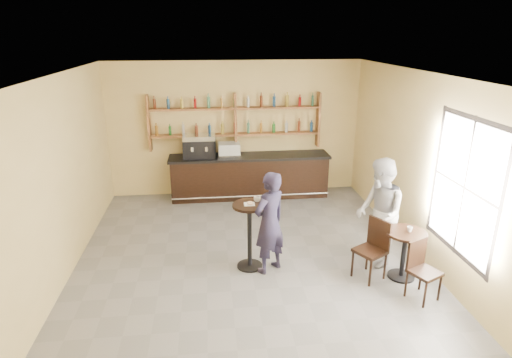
{
  "coord_description": "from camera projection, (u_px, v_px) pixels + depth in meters",
  "views": [
    {
      "loc": [
        -0.63,
        -6.59,
        3.84
      ],
      "look_at": [
        0.2,
        0.8,
        1.25
      ],
      "focal_mm": 30.0,
      "sensor_mm": 36.0,
      "label": 1
    }
  ],
  "objects": [
    {
      "name": "floor",
      "position": [
        250.0,
        261.0,
        7.51
      ],
      "size": [
        7.0,
        7.0,
        0.0
      ],
      "primitive_type": "plane",
      "color": "slate",
      "rests_on": "ground"
    },
    {
      "name": "ceiling",
      "position": [
        249.0,
        75.0,
        6.46
      ],
      "size": [
        7.0,
        7.0,
        0.0
      ],
      "primitive_type": "plane",
      "rotation": [
        3.14,
        0.0,
        0.0
      ],
      "color": "white",
      "rests_on": "wall_back"
    },
    {
      "name": "wall_back",
      "position": [
        235.0,
        129.0,
        10.27
      ],
      "size": [
        7.0,
        0.0,
        7.0
      ],
      "primitive_type": "plane",
      "rotation": [
        1.57,
        0.0,
        0.0
      ],
      "color": "#E8CC84",
      "rests_on": "floor"
    },
    {
      "name": "wall_front",
      "position": [
        289.0,
        304.0,
        3.7
      ],
      "size": [
        7.0,
        0.0,
        7.0
      ],
      "primitive_type": "plane",
      "rotation": [
        -1.57,
        0.0,
        0.0
      ],
      "color": "#E8CC84",
      "rests_on": "floor"
    },
    {
      "name": "wall_left",
      "position": [
        58.0,
        182.0,
        6.66
      ],
      "size": [
        0.0,
        7.0,
        7.0
      ],
      "primitive_type": "plane",
      "rotation": [
        1.57,
        0.0,
        1.57
      ],
      "color": "#E8CC84",
      "rests_on": "floor"
    },
    {
      "name": "wall_right",
      "position": [
        424.0,
        169.0,
        7.3
      ],
      "size": [
        0.0,
        7.0,
        7.0
      ],
      "primitive_type": "plane",
      "rotation": [
        1.57,
        0.0,
        -1.57
      ],
      "color": "#E8CC84",
      "rests_on": "floor"
    },
    {
      "name": "window_pane",
      "position": [
        465.0,
        188.0,
        6.14
      ],
      "size": [
        0.0,
        2.0,
        2.0
      ],
      "primitive_type": "plane",
      "rotation": [
        1.57,
        0.0,
        -1.57
      ],
      "color": "white",
      "rests_on": "wall_right"
    },
    {
      "name": "window_frame",
      "position": [
        464.0,
        188.0,
        6.14
      ],
      "size": [
        0.04,
        1.7,
        2.1
      ],
      "primitive_type": null,
      "color": "black",
      "rests_on": "wall_right"
    },
    {
      "name": "shelf_unit",
      "position": [
        235.0,
        121.0,
        10.08
      ],
      "size": [
        4.0,
        0.26,
        1.4
      ],
      "primitive_type": null,
      "color": "brown",
      "rests_on": "wall_back"
    },
    {
      "name": "liquor_bottles",
      "position": [
        235.0,
        114.0,
        10.02
      ],
      "size": [
        3.68,
        0.1,
        1.0
      ],
      "primitive_type": null,
      "color": "#8C5919",
      "rests_on": "shelf_unit"
    },
    {
      "name": "bar_counter",
      "position": [
        250.0,
        176.0,
        10.33
      ],
      "size": [
        3.81,
        0.74,
        1.03
      ],
      "primitive_type": null,
      "color": "black",
      "rests_on": "floor"
    },
    {
      "name": "espresso_machine",
      "position": [
        199.0,
        146.0,
        9.95
      ],
      "size": [
        0.76,
        0.51,
        0.53
      ],
      "primitive_type": null,
      "rotation": [
        0.0,
        0.0,
        -0.04
      ],
      "color": "black",
      "rests_on": "bar_counter"
    },
    {
      "name": "pastry_case",
      "position": [
        229.0,
        150.0,
        10.06
      ],
      "size": [
        0.53,
        0.44,
        0.31
      ],
      "primitive_type": null,
      "rotation": [
        0.0,
        0.0,
        -0.04
      ],
      "color": "silver",
      "rests_on": "bar_counter"
    },
    {
      "name": "pedestal_table",
      "position": [
        250.0,
        236.0,
        7.16
      ],
      "size": [
        0.71,
        0.71,
        1.16
      ],
      "primitive_type": null,
      "rotation": [
        0.0,
        0.0,
        -0.32
      ],
      "color": "black",
      "rests_on": "floor"
    },
    {
      "name": "napkin",
      "position": [
        249.0,
        204.0,
        6.97
      ],
      "size": [
        0.18,
        0.18,
        0.0
      ],
      "primitive_type": "cube",
      "rotation": [
        0.0,
        0.0,
        -0.02
      ],
      "color": "white",
      "rests_on": "pedestal_table"
    },
    {
      "name": "donut",
      "position": [
        250.0,
        203.0,
        6.95
      ],
      "size": [
        0.12,
        0.12,
        0.04
      ],
      "primitive_type": "torus",
      "rotation": [
        0.0,
        0.0,
        0.12
      ],
      "color": "#D8964F",
      "rests_on": "napkin"
    },
    {
      "name": "cup_pedestal",
      "position": [
        257.0,
        199.0,
        7.06
      ],
      "size": [
        0.15,
        0.15,
        0.09
      ],
      "primitive_type": "imported",
      "rotation": [
        0.0,
        0.0,
        0.37
      ],
      "color": "white",
      "rests_on": "pedestal_table"
    },
    {
      "name": "man_main",
      "position": [
        269.0,
        223.0,
        6.96
      ],
      "size": [
        0.76,
        0.71,
        1.74
      ],
      "primitive_type": "imported",
      "rotation": [
        0.0,
        0.0,
        3.78
      ],
      "color": "black",
      "rests_on": "floor"
    },
    {
      "name": "cafe_table",
      "position": [
        404.0,
        255.0,
        6.9
      ],
      "size": [
        0.78,
        0.78,
        0.82
      ],
      "primitive_type": null,
      "rotation": [
        0.0,
        0.0,
        -0.23
      ],
      "color": "black",
      "rests_on": "floor"
    },
    {
      "name": "cup_cafe",
      "position": [
        410.0,
        229.0,
        6.76
      ],
      "size": [
        0.1,
        0.1,
        0.08
      ],
      "primitive_type": "imported",
      "rotation": [
        0.0,
        0.0,
        -0.21
      ],
      "color": "white",
      "rests_on": "cafe_table"
    },
    {
      "name": "chair_west",
      "position": [
        370.0,
        250.0,
        6.86
      ],
      "size": [
        0.59,
        0.59,
        0.99
      ],
      "primitive_type": null,
      "rotation": [
        0.0,
        0.0,
        -1.05
      ],
      "color": "black",
      "rests_on": "floor"
    },
    {
      "name": "chair_south",
      "position": [
        425.0,
        272.0,
        6.33
      ],
      "size": [
        0.53,
        0.53,
        0.92
      ],
      "primitive_type": null,
      "rotation": [
        0.0,
        0.0,
        0.45
      ],
      "color": "black",
      "rests_on": "floor"
    },
    {
      "name": "patron_second",
      "position": [
        379.0,
        213.0,
        7.19
      ],
      "size": [
        0.81,
        0.99,
        1.87
      ],
      "primitive_type": "imported",
      "rotation": [
        0.0,
        0.0,
        -1.69
      ],
      "color": "#A4A3A9",
      "rests_on": "floor"
    }
  ]
}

